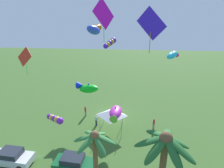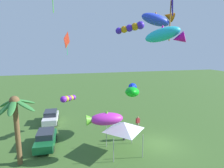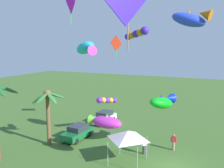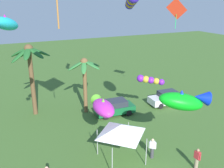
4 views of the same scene
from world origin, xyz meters
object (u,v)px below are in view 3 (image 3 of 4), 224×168
object	(u,v)px
parked_car_0	(104,117)
festival_tent	(128,135)
parked_car_1	(77,132)
kite_fish_0	(163,102)
kite_fish_8	(105,122)
kite_tube_5	(137,33)
kite_tube_3	(106,100)
palm_tree_1	(48,103)
spectator_0	(144,146)
kite_diamond_2	(70,1)
kite_fish_6	(191,19)
kite_diamond_4	(116,44)
kite_fish_7	(86,48)
spectator_2	(174,142)

from	to	relation	value
parked_car_0	festival_tent	xyz separation A→B (m)	(-9.13, -6.77, 1.72)
parked_car_1	kite_fish_0	bearing A→B (deg)	-85.99
festival_tent	kite_fish_8	xyz separation A→B (m)	(-0.61, 1.88, 1.09)
festival_tent	kite_fish_0	bearing A→B (deg)	-30.88
kite_tube_5	kite_tube_3	bearing A→B (deg)	46.06
palm_tree_1	spectator_0	bearing A→B (deg)	-79.52
kite_tube_3	kite_diamond_2	bearing A→B (deg)	170.26
festival_tent	kite_fish_8	size ratio (longest dim) A/B	0.92
kite_tube_3	kite_fish_6	bearing A→B (deg)	-105.58
palm_tree_1	festival_tent	size ratio (longest dim) A/B	1.99
kite_tube_5	kite_fish_8	bearing A→B (deg)	108.74
kite_diamond_2	kite_fish_6	xyz separation A→B (m)	(2.74, -9.86, -1.64)
palm_tree_1	kite_diamond_4	xyz separation A→B (m)	(7.17, -4.30, 5.95)
parked_car_0	kite_tube_5	size ratio (longest dim) A/B	1.76
kite_diamond_2	kite_tube_3	xyz separation A→B (m)	(5.24, -0.90, -9.84)
kite_diamond_2	kite_tube_5	distance (m)	6.76
kite_fish_6	kite_fish_7	size ratio (longest dim) A/B	1.77
kite_diamond_4	kite_fish_8	bearing A→B (deg)	-162.76
palm_tree_1	kite_diamond_4	size ratio (longest dim) A/B	2.17
kite_tube_5	spectator_0	bearing A→B (deg)	-5.03
palm_tree_1	kite_diamond_2	bearing A→B (deg)	-96.60
festival_tent	kite_tube_3	distance (m)	7.17
spectator_2	kite_fish_8	xyz separation A→B (m)	(-4.81, 5.00, 2.74)
kite_fish_6	parked_car_1	bearing A→B (deg)	89.58
spectator_0	festival_tent	distance (m)	2.83
spectator_0	kite_tube_3	size ratio (longest dim) A/B	0.72
parked_car_0	kite_tube_5	bearing A→B (deg)	-140.31
parked_car_0	spectator_0	bearing A→B (deg)	-132.70
kite_tube_3	kite_fish_8	size ratio (longest dim) A/B	0.71
palm_tree_1	kite_fish_0	distance (m)	11.25
palm_tree_1	parked_car_0	distance (m)	9.61
parked_car_0	kite_diamond_2	size ratio (longest dim) A/B	1.24
festival_tent	kite_fish_7	world-z (taller)	kite_fish_7
festival_tent	kite_tube_3	world-z (taller)	kite_tube_3
festival_tent	kite_fish_6	world-z (taller)	kite_fish_6
kite_diamond_4	kite_tube_5	distance (m)	8.93
kite_fish_7	palm_tree_1	bearing A→B (deg)	50.91
parked_car_0	festival_tent	bearing A→B (deg)	-143.43
spectator_0	kite_fish_8	distance (m)	4.72
kite_fish_0	kite_fish_6	size ratio (longest dim) A/B	1.01
kite_fish_0	kite_fish_7	bearing A→B (deg)	167.46
kite_diamond_2	kite_tube_5	bearing A→B (deg)	-88.10
kite_fish_0	kite_fish_8	bearing A→B (deg)	135.87
spectator_2	festival_tent	size ratio (longest dim) A/B	0.56
kite_fish_6	kite_fish_7	distance (m)	10.62
palm_tree_1	kite_fish_8	bearing A→B (deg)	-98.42
spectator_2	kite_tube_5	distance (m)	11.20
parked_car_0	parked_car_1	distance (m)	6.27
palm_tree_1	kite_diamond_4	distance (m)	10.26
spectator_0	kite_fish_7	bearing A→B (deg)	173.94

